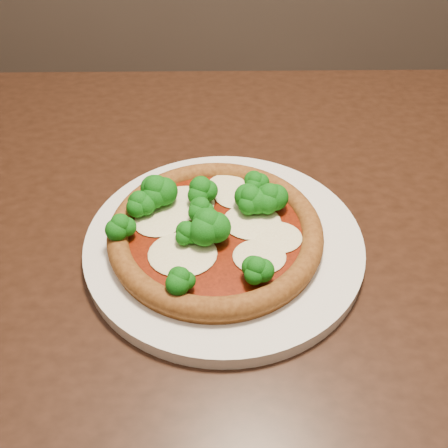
{
  "coord_description": "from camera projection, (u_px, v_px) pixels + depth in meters",
  "views": [
    {
      "loc": [
        -0.06,
        -0.39,
        1.19
      ],
      "look_at": [
        -0.06,
        0.03,
        0.79
      ],
      "focal_mm": 40.0,
      "sensor_mm": 36.0,
      "label": 1
    }
  ],
  "objects": [
    {
      "name": "dining_table",
      "position": [
        273.0,
        279.0,
        0.69
      ],
      "size": [
        1.25,
        0.91,
        0.75
      ],
      "rotation": [
        0.0,
        0.0,
        0.02
      ],
      "color": "black",
      "rests_on": "floor"
    },
    {
      "name": "pizza",
      "position": [
        213.0,
        227.0,
        0.59
      ],
      "size": [
        0.25,
        0.25,
        0.06
      ],
      "rotation": [
        0.0,
        0.0,
        -0.18
      ],
      "color": "brown",
      "rests_on": "plate"
    },
    {
      "name": "plate",
      "position": [
        224.0,
        243.0,
        0.6
      ],
      "size": [
        0.33,
        0.33,
        0.02
      ],
      "primitive_type": "cylinder",
      "color": "white",
      "rests_on": "dining_table"
    }
  ]
}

